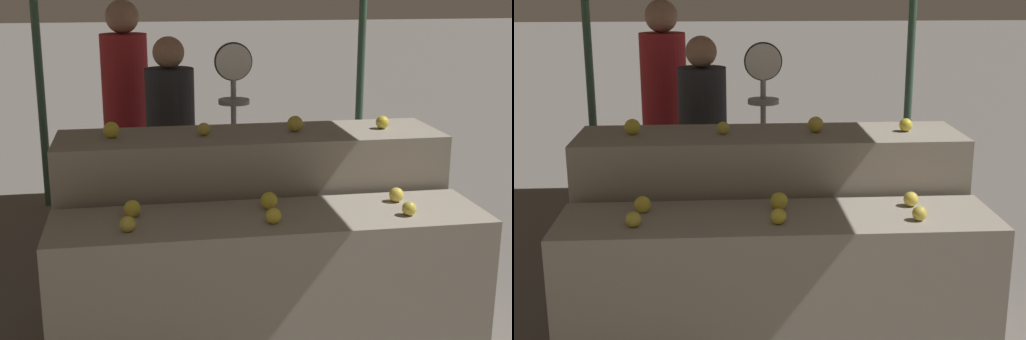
% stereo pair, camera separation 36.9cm
% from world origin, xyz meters
% --- Properties ---
extents(display_counter_front, '(2.13, 0.55, 0.84)m').
position_xyz_m(display_counter_front, '(0.00, 0.00, 0.42)').
color(display_counter_front, gray).
rests_on(display_counter_front, ground_plane).
extents(display_counter_back, '(2.13, 0.55, 1.12)m').
position_xyz_m(display_counter_back, '(0.00, 0.60, 0.56)').
color(display_counter_back, gray).
rests_on(display_counter_back, ground_plane).
extents(apple_front_0, '(0.07, 0.07, 0.07)m').
position_xyz_m(apple_front_0, '(-0.68, -0.11, 0.87)').
color(apple_front_0, gold).
rests_on(apple_front_0, display_counter_front).
extents(apple_front_1, '(0.08, 0.08, 0.08)m').
position_xyz_m(apple_front_1, '(-0.01, -0.11, 0.87)').
color(apple_front_1, gold).
rests_on(apple_front_1, display_counter_front).
extents(apple_front_2, '(0.07, 0.07, 0.07)m').
position_xyz_m(apple_front_2, '(0.66, -0.11, 0.87)').
color(apple_front_2, gold).
rests_on(apple_front_2, display_counter_front).
extents(apple_front_3, '(0.08, 0.08, 0.08)m').
position_xyz_m(apple_front_3, '(-0.66, 0.10, 0.88)').
color(apple_front_3, gold).
rests_on(apple_front_3, display_counter_front).
extents(apple_front_4, '(0.09, 0.09, 0.09)m').
position_xyz_m(apple_front_4, '(0.01, 0.10, 0.88)').
color(apple_front_4, gold).
rests_on(apple_front_4, display_counter_front).
extents(apple_front_5, '(0.07, 0.07, 0.07)m').
position_xyz_m(apple_front_5, '(0.68, 0.11, 0.87)').
color(apple_front_5, yellow).
rests_on(apple_front_5, display_counter_front).
extents(apple_back_0, '(0.09, 0.09, 0.09)m').
position_xyz_m(apple_back_0, '(-0.76, 0.61, 1.16)').
color(apple_back_0, gold).
rests_on(apple_back_0, display_counter_back).
extents(apple_back_1, '(0.07, 0.07, 0.07)m').
position_xyz_m(apple_back_1, '(-0.26, 0.59, 1.15)').
color(apple_back_1, gold).
rests_on(apple_back_1, display_counter_back).
extents(apple_back_2, '(0.09, 0.09, 0.09)m').
position_xyz_m(apple_back_2, '(0.25, 0.61, 1.16)').
color(apple_back_2, gold).
rests_on(apple_back_2, display_counter_back).
extents(apple_back_3, '(0.07, 0.07, 0.07)m').
position_xyz_m(apple_back_3, '(0.76, 0.60, 1.15)').
color(apple_back_3, gold).
rests_on(apple_back_3, display_counter_back).
extents(produce_scale, '(0.24, 0.20, 1.56)m').
position_xyz_m(produce_scale, '(0.00, 1.27, 1.11)').
color(produce_scale, '#99999E').
rests_on(produce_scale, ground_plane).
extents(person_vendor_at_scale, '(0.41, 0.41, 1.58)m').
position_xyz_m(person_vendor_at_scale, '(-0.40, 1.48, 0.92)').
color(person_vendor_at_scale, '#2D2D38').
rests_on(person_vendor_at_scale, ground_plane).
extents(person_customer_left, '(0.43, 0.43, 1.80)m').
position_xyz_m(person_customer_left, '(-0.69, 1.97, 1.06)').
color(person_customer_left, '#2D2D38').
rests_on(person_customer_left, ground_plane).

